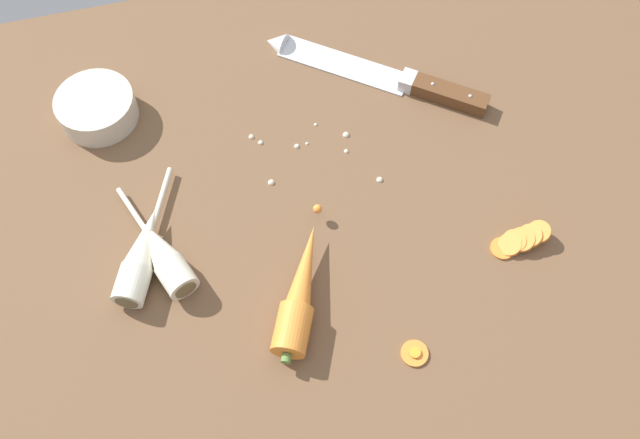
{
  "coord_description": "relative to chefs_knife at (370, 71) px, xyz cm",
  "views": [
    {
      "loc": [
        -10.7,
        -43.21,
        79.36
      ],
      "look_at": [
        0.0,
        -2.0,
        1.5
      ],
      "focal_mm": 38.65,
      "sensor_mm": 36.0,
      "label": 1
    }
  ],
  "objects": [
    {
      "name": "prep_bowl",
      "position": [
        -39.59,
        2.17,
        1.5
      ],
      "size": [
        11.0,
        11.0,
        4.0
      ],
      "color": "beige",
      "rests_on": "ground_plane"
    },
    {
      "name": "carrot_slice_stray_near",
      "position": [
        -7.12,
        -42.44,
        -0.29
      ],
      "size": [
        3.29,
        3.29,
        0.7
      ],
      "color": "orange",
      "rests_on": "ground_plane"
    },
    {
      "name": "parsnip_front",
      "position": [
        -33.99,
        -22.89,
        1.33
      ],
      "size": [
        8.6,
        17.76,
        4.0
      ],
      "color": "silver",
      "rests_on": "ground_plane"
    },
    {
      "name": "ground_plane",
      "position": [
        -13.6,
        -20.8,
        -2.65
      ],
      "size": [
        120.0,
        90.0,
        4.0
      ],
      "primitive_type": "cube",
      "color": "brown"
    },
    {
      "name": "whole_carrot",
      "position": [
        -18.53,
        -32.23,
        1.45
      ],
      "size": [
        10.86,
        19.62,
        4.2
      ],
      "color": "orange",
      "rests_on": "ground_plane"
    },
    {
      "name": "carrot_slice_stack",
      "position": [
        10.41,
        -31.85,
        0.31
      ],
      "size": [
        7.93,
        3.54,
        2.94
      ],
      "color": "orange",
      "rests_on": "ground_plane"
    },
    {
      "name": "mince_crumbs",
      "position": [
        -11.95,
        -11.75,
        -0.26
      ],
      "size": [
        16.22,
        12.16,
        0.9
      ],
      "color": "silver",
      "rests_on": "ground_plane"
    },
    {
      "name": "chefs_knife",
      "position": [
        0.0,
        0.0,
        0.0
      ],
      "size": [
        29.55,
        23.86,
        4.18
      ],
      "color": "silver",
      "rests_on": "ground_plane"
    },
    {
      "name": "parsnip_mid_left",
      "position": [
        -36.53,
        -22.32,
        1.33
      ],
      "size": [
        10.03,
        19.26,
        4.0
      ],
      "color": "silver",
      "rests_on": "ground_plane"
    }
  ]
}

